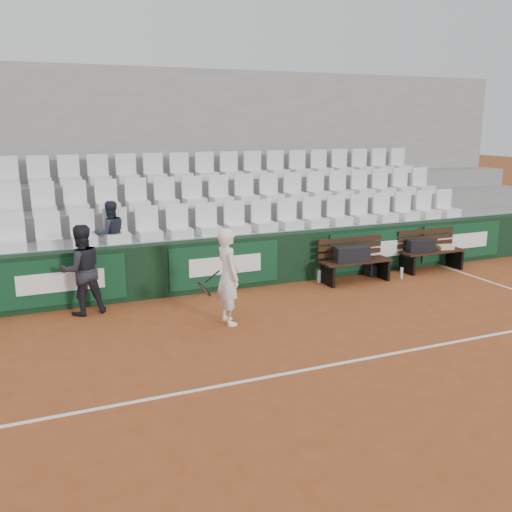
{
  "coord_description": "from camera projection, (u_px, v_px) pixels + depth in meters",
  "views": [
    {
      "loc": [
        -3.8,
        -6.15,
        3.18
      ],
      "look_at": [
        -0.16,
        2.4,
        1.0
      ],
      "focal_mm": 40.0,
      "sensor_mm": 36.0,
      "label": 1
    }
  ],
  "objects": [
    {
      "name": "grandstand_rear_wall",
      "position": [
        184.0,
        165.0,
        13.59
      ],
      "size": [
        18.0,
        0.3,
        4.4
      ],
      "primitive_type": "cube",
      "color": "gray",
      "rests_on": "ground"
    },
    {
      "name": "ball_kid",
      "position": [
        82.0,
        270.0,
        9.56
      ],
      "size": [
        0.84,
        0.7,
        1.54
      ],
      "primitive_type": "imported",
      "rotation": [
        0.0,
        0.0,
        3.31
      ],
      "color": "black",
      "rests_on": "ground"
    },
    {
      "name": "tennis_player",
      "position": [
        228.0,
        276.0,
        9.1
      ],
      "size": [
        0.69,
        0.58,
        1.57
      ],
      "color": "white",
      "rests_on": "ground"
    },
    {
      "name": "seat_row_front",
      "position": [
        223.0,
        218.0,
        11.38
      ],
      "size": [
        11.9,
        0.44,
        0.63
      ],
      "primitive_type": "cube",
      "color": "white",
      "rests_on": "grandstand_tier_front"
    },
    {
      "name": "spectator_c",
      "position": [
        109.0,
        210.0,
        10.51
      ],
      "size": [
        0.65,
        0.53,
        1.23
      ],
      "primitive_type": "imported",
      "rotation": [
        0.0,
        0.0,
        3.26
      ],
      "color": "#212732",
      "rests_on": "grandstand_tier_front"
    },
    {
      "name": "sports_bag_right",
      "position": [
        421.0,
        246.0,
        12.32
      ],
      "size": [
        0.61,
        0.37,
        0.26
      ],
      "primitive_type": "cube",
      "rotation": [
        0.0,
        0.0,
        -0.21
      ],
      "color": "black",
      "rests_on": "bench_right"
    },
    {
      "name": "bench_left",
      "position": [
        355.0,
        271.0,
        11.64
      ],
      "size": [
        1.5,
        0.56,
        0.45
      ],
      "primitive_type": "cube",
      "color": "#32180F",
      "rests_on": "ground"
    },
    {
      "name": "water_bottle_far",
      "position": [
        401.0,
        273.0,
        11.88
      ],
      "size": [
        0.07,
        0.07,
        0.24
      ],
      "primitive_type": "cylinder",
      "color": "silver",
      "rests_on": "ground"
    },
    {
      "name": "bench_right",
      "position": [
        431.0,
        260.0,
        12.54
      ],
      "size": [
        1.5,
        0.56,
        0.45
      ],
      "primitive_type": "cube",
      "color": "#33190F",
      "rests_on": "ground"
    },
    {
      "name": "grandstand_tier_mid",
      "position": [
        206.0,
        237.0,
        12.52
      ],
      "size": [
        18.0,
        0.95,
        1.45
      ],
      "primitive_type": "cube",
      "color": "gray",
      "rests_on": "ground"
    },
    {
      "name": "sports_bag_left",
      "position": [
        352.0,
        254.0,
        11.47
      ],
      "size": [
        0.73,
        0.41,
        0.3
      ],
      "primitive_type": "cube",
      "rotation": [
        0.0,
        0.0,
        -0.17
      ],
      "color": "black",
      "rests_on": "bench_left"
    },
    {
      "name": "seat_row_back",
      "position": [
        194.0,
        166.0,
        12.87
      ],
      "size": [
        11.9,
        0.44,
        0.63
      ],
      "primitive_type": "cube",
      "color": "silver",
      "rests_on": "grandstand_tier_back"
    },
    {
      "name": "water_bottle_near",
      "position": [
        319.0,
        276.0,
        11.57
      ],
      "size": [
        0.07,
        0.07,
        0.26
      ],
      "primitive_type": "cylinder",
      "color": "#AFBFC7",
      "rests_on": "ground"
    },
    {
      "name": "grandstand_tier_back",
      "position": [
        193.0,
        220.0,
        13.32
      ],
      "size": [
        18.0,
        0.95,
        1.9
      ],
      "primitive_type": "cube",
      "color": "gray",
      "rests_on": "ground"
    },
    {
      "name": "grandstand_tier_front",
      "position": [
        221.0,
        256.0,
        11.72
      ],
      "size": [
        18.0,
        0.95,
        1.0
      ],
      "primitive_type": "cube",
      "color": "gray",
      "rests_on": "ground"
    },
    {
      "name": "towel",
      "position": [
        445.0,
        247.0,
        12.6
      ],
      "size": [
        0.37,
        0.29,
        0.09
      ],
      "primitive_type": "cube",
      "rotation": [
        0.0,
        0.0,
        -0.19
      ],
      "color": "beige",
      "rests_on": "bench_right"
    },
    {
      "name": "seat_row_mid",
      "position": [
        208.0,
        191.0,
        12.12
      ],
      "size": [
        11.9,
        0.44,
        0.63
      ],
      "primitive_type": "cube",
      "color": "silver",
      "rests_on": "grandstand_tier_mid"
    },
    {
      "name": "ground",
      "position": [
        337.0,
        364.0,
        7.69
      ],
      "size": [
        80.0,
        80.0,
        0.0
      ],
      "primitive_type": "plane",
      "color": "#984822",
      "rests_on": "ground"
    },
    {
      "name": "back_barrier",
      "position": [
        235.0,
        263.0,
        11.18
      ],
      "size": [
        18.0,
        0.34,
        1.0
      ],
      "color": "black",
      "rests_on": "ground"
    },
    {
      "name": "court_baseline",
      "position": [
        337.0,
        364.0,
        7.69
      ],
      "size": [
        18.0,
        0.06,
        0.01
      ],
      "primitive_type": "cube",
      "color": "white",
      "rests_on": "ground"
    },
    {
      "name": "sports_bag_ground",
      "position": [
        375.0,
        270.0,
        12.15
      ],
      "size": [
        0.43,
        0.28,
        0.25
      ],
      "primitive_type": "cube",
      "rotation": [
        0.0,
        0.0,
        0.07
      ],
      "color": "black",
      "rests_on": "ground"
    }
  ]
}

